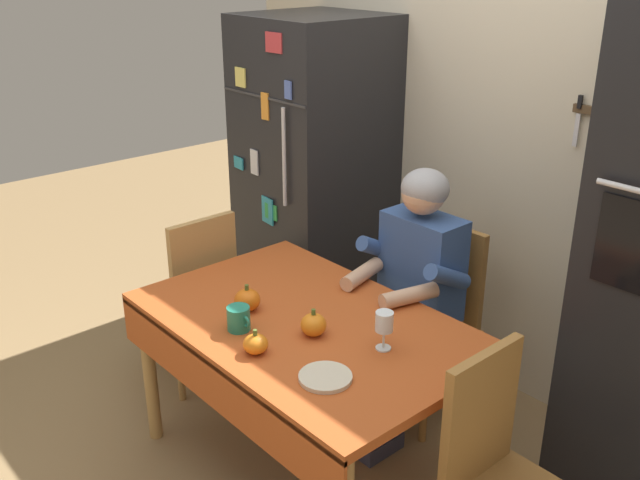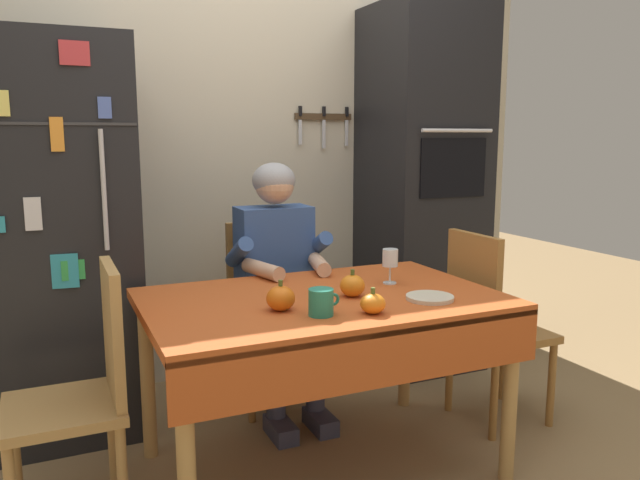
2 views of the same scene
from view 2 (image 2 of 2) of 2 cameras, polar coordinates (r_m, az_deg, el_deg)
The scene contains 15 objects.
ground_plane at distance 2.69m, azimuth 1.11°, elevation -21.08°, with size 10.00×10.00×0.00m, color #93754C.
back_wall_assembly at distance 3.60m, azimuth -7.34°, elevation 8.34°, with size 3.70×0.13×2.60m.
refrigerator at distance 3.09m, azimuth -23.04°, elevation 0.01°, with size 0.68×0.71×1.80m.
wall_oven at distance 3.72m, azimuth 9.33°, elevation 4.47°, with size 0.60×0.64×2.10m.
dining_table at distance 2.49m, azimuth 0.41°, elevation -7.14°, with size 1.40×0.90×0.74m.
chair_behind_person at distance 3.25m, azimuth -4.91°, elevation -5.83°, with size 0.40×0.40×0.93m.
seated_person at distance 3.02m, azimuth -3.79°, elevation -2.58°, with size 0.47×0.55×1.25m.
chair_right_side at distance 3.07m, azimuth 15.27°, elevation -7.06°, with size 0.40×0.40×0.93m.
chair_left_side at distance 2.38m, azimuth -20.75°, elevation -12.27°, with size 0.40×0.40×0.93m.
coffee_mug at distance 2.21m, azimuth 0.12°, elevation -5.74°, with size 0.12×0.09×0.10m.
wine_glass at distance 2.68m, azimuth 6.47°, elevation -1.77°, with size 0.07×0.07×0.15m.
pumpkin_large at distance 2.47m, azimuth 3.00°, elevation -4.21°, with size 0.10×0.10×0.11m.
pumpkin_medium at distance 2.28m, azimuth -3.64°, elevation -5.36°, with size 0.11×0.11×0.11m.
pumpkin_small at distance 2.25m, azimuth 4.88°, elevation -5.83°, with size 0.09×0.09×0.10m.
serving_tray at distance 2.47m, azimuth 10.07°, elevation -5.23°, with size 0.19×0.19×0.02m, color beige.
Camera 2 is at (-0.99, -2.10, 1.37)m, focal length 34.80 mm.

